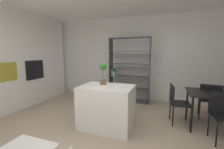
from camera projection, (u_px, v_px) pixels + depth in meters
ground_plane at (105, 137)px, 2.82m from camera, size 9.50×9.50×0.00m
back_partition at (134, 59)px, 5.08m from camera, size 6.91×0.06×2.81m
built_in_oven at (35, 70)px, 4.49m from camera, size 0.06×0.62×0.57m
kitchen_island at (107, 107)px, 3.14m from camera, size 1.10×0.78×0.91m
potted_plant_on_island at (103, 72)px, 3.19m from camera, size 0.16×0.16×0.48m
open_bookshelf at (128, 73)px, 4.82m from camera, size 1.32×0.37×2.09m
dining_table at (217, 97)px, 3.03m from camera, size 1.12×0.82×0.78m
dining_chair_far at (210, 98)px, 3.46m from camera, size 0.51×0.50×0.88m
dining_chair_island_side at (176, 100)px, 3.30m from camera, size 0.47×0.49×0.88m
dining_chair_near at (224, 112)px, 2.64m from camera, size 0.48×0.46×0.87m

